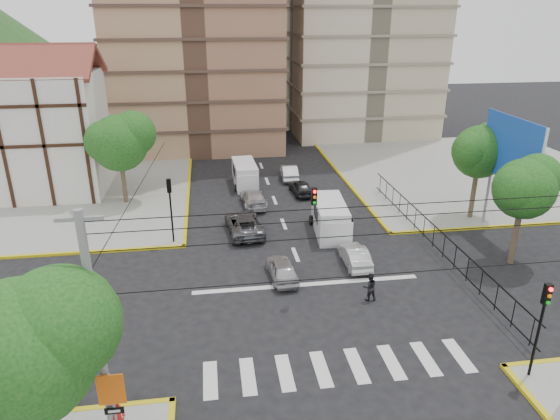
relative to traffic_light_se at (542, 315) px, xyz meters
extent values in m
plane|color=black|center=(-7.80, 7.80, -3.11)|extent=(160.00, 160.00, 0.00)
cube|color=gray|center=(-27.80, 27.80, -3.04)|extent=(26.00, 26.00, 0.15)
cube|color=gray|center=(12.20, 27.80, -3.04)|extent=(26.00, 26.00, 0.15)
cube|color=silver|center=(-7.80, 1.80, -3.11)|extent=(12.00, 2.40, 0.01)
cube|color=silver|center=(-7.80, 9.00, -3.11)|extent=(13.00, 0.40, 0.01)
cube|color=silver|center=(-26.80, 27.80, 1.89)|extent=(10.00, 8.00, 10.00)
cube|color=maroon|center=(-26.80, 25.90, 7.79)|extent=(10.80, 4.25, 2.65)
cube|color=maroon|center=(-26.80, 29.70, 7.79)|extent=(10.80, 4.25, 2.65)
cylinder|color=slate|center=(6.70, 11.80, -0.96)|extent=(0.20, 0.20, 4.00)
cylinder|color=slate|center=(6.70, 15.80, -0.96)|extent=(0.20, 0.20, 4.00)
cube|color=silver|center=(6.70, 13.80, 3.04)|extent=(0.25, 6.00, 4.00)
cube|color=blue|center=(6.50, 13.80, 3.04)|extent=(0.08, 6.20, 4.20)
sphere|color=#154513|center=(-18.80, -2.20, 1.93)|extent=(4.60, 4.60, 4.60)
sphere|color=#154513|center=(-17.65, -1.90, 2.62)|extent=(3.68, 3.68, 3.68)
cylinder|color=#473828|center=(5.20, 9.80, -1.01)|extent=(0.36, 0.36, 4.20)
sphere|color=#154513|center=(5.20, 9.80, 1.73)|extent=(3.60, 3.60, 3.60)
sphere|color=#154513|center=(6.10, 10.10, 2.27)|extent=(2.88, 2.88, 2.88)
sphere|color=#154513|center=(4.48, 9.50, 1.91)|extent=(2.70, 2.70, 2.70)
cylinder|color=#473828|center=(6.20, 16.80, -0.87)|extent=(0.36, 0.36, 4.48)
sphere|color=#154513|center=(6.20, 16.80, 2.05)|extent=(3.80, 3.80, 3.80)
sphere|color=#154513|center=(7.15, 17.10, 2.62)|extent=(3.04, 3.04, 3.04)
sphere|color=#154513|center=(5.44, 16.50, 2.24)|extent=(2.85, 2.85, 2.85)
cylinder|color=#473828|center=(-19.80, 23.80, -1.01)|extent=(0.36, 0.36, 4.20)
sphere|color=#154513|center=(-19.80, 23.80, 1.89)|extent=(4.40, 4.40, 4.40)
sphere|color=#154513|center=(-18.70, 24.10, 2.55)|extent=(3.52, 3.52, 3.52)
sphere|color=#154513|center=(-20.68, 23.50, 2.11)|extent=(3.30, 3.30, 3.30)
cylinder|color=black|center=(0.00, 0.00, -1.21)|extent=(0.12, 0.12, 3.50)
cube|color=black|center=(0.00, 0.00, 0.99)|extent=(0.28, 0.22, 0.90)
sphere|color=#FF0C0C|center=(0.00, 0.00, 1.29)|extent=(0.17, 0.17, 0.17)
cylinder|color=black|center=(-15.60, 15.60, -1.21)|extent=(0.12, 0.12, 3.50)
cube|color=black|center=(-15.60, 15.60, 0.99)|extent=(0.28, 0.22, 0.90)
sphere|color=#FF0C0C|center=(-15.60, 15.60, 1.29)|extent=(0.17, 0.17, 0.17)
cube|color=black|center=(-7.80, 7.80, 2.69)|extent=(0.28, 0.22, 0.90)
cylinder|color=black|center=(-7.80, -1.20, 3.14)|extent=(18.00, 0.03, 0.03)
cylinder|color=slate|center=(-16.80, -1.20, 1.54)|extent=(0.28, 0.28, 9.00)
cube|color=slate|center=(-16.80, -1.20, 5.74)|extent=(1.40, 0.12, 0.12)
cylinder|color=slate|center=(-16.60, -1.40, -1.36)|extent=(0.08, 0.08, 3.20)
cube|color=#E5590C|center=(-16.60, -1.45, -0.36)|extent=(0.90, 0.06, 1.20)
cube|color=black|center=(-16.60, -1.45, -1.26)|extent=(0.65, 0.05, 0.25)
cube|color=silver|center=(-4.86, 15.82, -1.97)|extent=(2.43, 5.14, 2.29)
cube|color=silver|center=(-4.86, 13.82, -2.12)|extent=(1.99, 1.36, 1.60)
cube|color=black|center=(-4.86, 13.47, -1.57)|extent=(1.85, 0.27, 0.90)
cylinder|color=black|center=(-5.81, 14.22, -2.76)|extent=(0.25, 0.70, 0.70)
cylinder|color=black|center=(-3.91, 14.22, -2.76)|extent=(0.25, 0.70, 0.70)
cylinder|color=black|center=(-5.81, 17.41, -2.76)|extent=(0.25, 0.70, 0.70)
cylinder|color=black|center=(-3.91, 17.41, -2.76)|extent=(0.25, 0.70, 0.70)
cube|color=silver|center=(-9.90, 26.85, -2.05)|extent=(2.04, 4.70, 2.13)
cube|color=silver|center=(-9.90, 25.00, -2.19)|extent=(1.80, 1.18, 1.48)
cube|color=black|center=(-9.90, 24.68, -1.68)|extent=(1.71, 0.17, 0.83)
cylinder|color=black|center=(-10.78, 25.37, -2.79)|extent=(0.25, 0.65, 0.65)
cylinder|color=black|center=(-9.02, 25.37, -2.79)|extent=(0.25, 0.65, 0.65)
cylinder|color=black|center=(-10.78, 28.33, -2.79)|extent=(0.25, 0.65, 0.65)
cylinder|color=black|center=(-9.02, 28.33, -2.79)|extent=(0.25, 0.65, 0.65)
imported|color=#B2B1B6|center=(-9.11, 9.92, -2.49)|extent=(1.68, 3.71, 1.24)
imported|color=silver|center=(-4.47, 10.96, -2.50)|extent=(1.32, 3.73, 1.23)
imported|color=#56575D|center=(-10.78, 16.67, -2.42)|extent=(2.72, 5.15, 1.38)
imported|color=silver|center=(-9.62, 21.86, -2.48)|extent=(2.02, 4.45, 1.26)
imported|color=black|center=(-5.39, 23.91, -2.50)|extent=(1.73, 3.70, 1.22)
imported|color=white|center=(-5.70, 28.21, -2.45)|extent=(1.62, 4.08, 1.32)
imported|color=black|center=(-4.83, 6.92, -2.31)|extent=(0.82, 0.67, 1.60)
camera|label=1|loc=(-12.93, -15.35, 11.38)|focal=32.00mm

